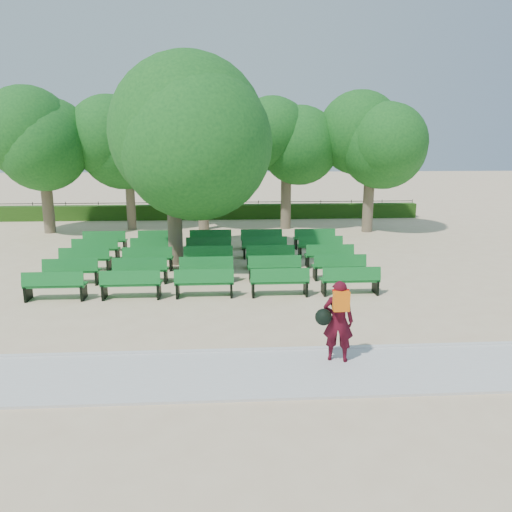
{
  "coord_description": "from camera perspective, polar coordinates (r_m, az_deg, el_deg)",
  "views": [
    {
      "loc": [
        0.89,
        -17.12,
        4.89
      ],
      "look_at": [
        1.89,
        -1.0,
        1.1
      ],
      "focal_mm": 35.0,
      "sensor_mm": 36.0,
      "label": 1
    }
  ],
  "objects": [
    {
      "name": "paving",
      "position": [
        10.9,
        -8.07,
        -13.42
      ],
      "size": [
        30.0,
        2.2,
        0.06
      ],
      "primitive_type": "cube",
      "color": "silver",
      "rests_on": "ground"
    },
    {
      "name": "person",
      "position": [
        11.2,
        9.26,
        -7.22
      ],
      "size": [
        0.91,
        0.61,
        1.85
      ],
      "rotation": [
        0.0,
        0.0,
        2.87
      ],
      "color": "#430916",
      "rests_on": "ground"
    },
    {
      "name": "curb",
      "position": [
        11.93,
        -7.65,
        -10.86
      ],
      "size": [
        30.0,
        0.12,
        0.1
      ],
      "primitive_type": "cube",
      "color": "silver",
      "rests_on": "ground"
    },
    {
      "name": "fence",
      "position": [
        31.91,
        -5.13,
        4.35
      ],
      "size": [
        26.0,
        0.1,
        1.02
      ],
      "primitive_type": null,
      "color": "black",
      "rests_on": "ground"
    },
    {
      "name": "ground",
      "position": [
        17.83,
        -6.28,
        -2.8
      ],
      "size": [
        120.0,
        120.0,
        0.0
      ],
      "primitive_type": "plane",
      "color": "beige"
    },
    {
      "name": "hedge",
      "position": [
        31.45,
        -5.16,
        5.04
      ],
      "size": [
        26.0,
        0.7,
        0.9
      ],
      "primitive_type": "cube",
      "color": "#234A13",
      "rests_on": "ground"
    },
    {
      "name": "tree_line",
      "position": [
        27.57,
        -5.36,
        2.94
      ],
      "size": [
        21.8,
        6.8,
        7.04
      ],
      "primitive_type": null,
      "color": "#1A5E1C",
      "rests_on": "ground"
    },
    {
      "name": "tree_among",
      "position": [
        19.73,
        -9.64,
        13.59
      ],
      "size": [
        5.56,
        5.56,
        7.61
      ],
      "color": "brown",
      "rests_on": "ground"
    },
    {
      "name": "bench_array",
      "position": [
        19.35,
        -5.42,
        -1.19
      ],
      "size": [
        1.9,
        0.7,
        1.18
      ],
      "rotation": [
        0.0,
        0.0,
        0.07
      ],
      "color": "#136F27",
      "rests_on": "ground"
    }
  ]
}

